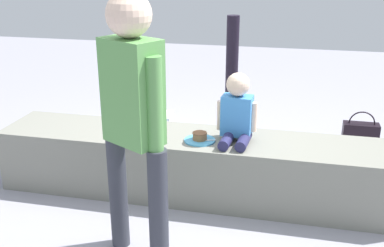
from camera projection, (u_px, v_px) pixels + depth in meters
The scene contains 12 objects.
ground_plane at pixel (196, 193), 3.47m from camera, with size 12.00×12.00×0.00m, color #908F9C.
concrete_ledge at pixel (196, 166), 3.39m from camera, with size 2.92×0.53×0.46m, color gray.
child_seated at pixel (237, 112), 3.17m from camera, with size 0.28×0.32×0.48m.
adult_standing at pixel (133, 109), 2.44m from camera, with size 0.41×0.32×1.53m.
cake_plate at pixel (200, 138), 3.22m from camera, with size 0.22×0.22×0.07m.
gift_bag at pixel (152, 126), 4.43m from camera, with size 0.20×0.10×0.31m.
railing_post at pixel (231, 99), 4.16m from camera, with size 0.36×0.36×1.21m.
water_bottle_near_gift at pixel (137, 147), 4.03m from camera, with size 0.07×0.07×0.24m.
water_bottle_far_side at pixel (107, 124), 4.58m from camera, with size 0.06×0.06×0.23m.
party_cup_red at pixel (244, 164), 3.84m from camera, with size 0.08×0.08×0.10m, color red.
cake_box_white at pixel (157, 120), 4.80m from camera, with size 0.30×0.29×0.14m, color white.
handbag_black_leather at pixel (360, 135), 4.22m from camera, with size 0.32×0.13×0.36m.
Camera 1 is at (0.65, -3.00, 1.69)m, focal length 42.93 mm.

